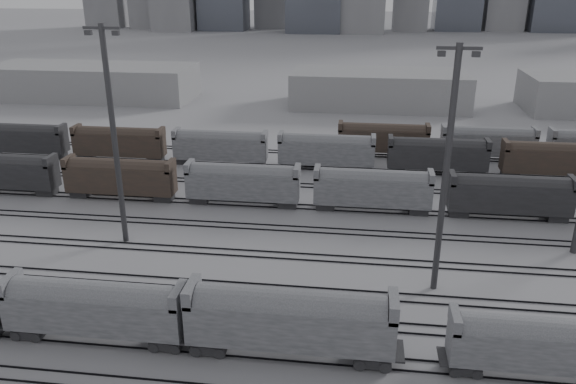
# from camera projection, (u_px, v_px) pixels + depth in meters

# --- Properties ---
(ground) EXTENTS (900.00, 900.00, 0.00)m
(ground) POSITION_uv_depth(u_px,v_px,m) (273.00, 363.00, 44.64)
(ground) COLOR #AAA9AE
(ground) RESTS_ON ground
(tracks) EXTENTS (220.00, 71.50, 0.16)m
(tracks) POSITION_uv_depth(u_px,v_px,m) (298.00, 258.00, 60.78)
(tracks) COLOR black
(tracks) RESTS_ON ground
(hopper_car_a) EXTENTS (15.17, 3.01, 5.43)m
(hopper_car_a) POSITION_uv_depth(u_px,v_px,m) (95.00, 306.00, 46.16)
(hopper_car_a) COLOR #232326
(hopper_car_a) RESTS_ON ground
(hopper_car_b) EXTENTS (16.55, 3.29, 5.92)m
(hopper_car_b) POSITION_uv_depth(u_px,v_px,m) (290.00, 318.00, 44.09)
(hopper_car_b) COLOR #232326
(hopper_car_b) RESTS_ON ground
(hopper_car_c) EXTENTS (14.03, 2.79, 5.02)m
(hopper_car_c) POSITION_uv_depth(u_px,v_px,m) (545.00, 343.00, 41.96)
(hopper_car_c) COLOR #232326
(hopper_car_c) RESTS_ON ground
(light_mast_b) EXTENTS (3.88, 0.62, 24.28)m
(light_mast_b) POSITION_uv_depth(u_px,v_px,m) (114.00, 133.00, 60.35)
(light_mast_b) COLOR #3C3C3F
(light_mast_b) RESTS_ON ground
(light_mast_c) EXTENTS (3.77, 0.60, 23.55)m
(light_mast_c) POSITION_uv_depth(u_px,v_px,m) (446.00, 168.00, 50.71)
(light_mast_c) COLOR #3C3C3F
(light_mast_c) RESTS_ON ground
(bg_string_near) EXTENTS (151.00, 3.00, 5.60)m
(bg_string_near) POSITION_uv_depth(u_px,v_px,m) (372.00, 191.00, 72.22)
(bg_string_near) COLOR gray
(bg_string_near) RESTS_ON ground
(bg_string_mid) EXTENTS (151.00, 3.00, 5.60)m
(bg_string_mid) POSITION_uv_depth(u_px,v_px,m) (437.00, 156.00, 85.79)
(bg_string_mid) COLOR #232326
(bg_string_mid) RESTS_ON ground
(bg_string_far) EXTENTS (66.00, 3.00, 5.60)m
(bg_string_far) POSITION_uv_depth(u_px,v_px,m) (542.00, 146.00, 91.06)
(bg_string_far) COLOR #44342B
(bg_string_far) RESTS_ON ground
(warehouse_left) EXTENTS (50.00, 18.00, 8.00)m
(warehouse_left) POSITION_uv_depth(u_px,v_px,m) (92.00, 82.00, 138.19)
(warehouse_left) COLOR #A2A2A5
(warehouse_left) RESTS_ON ground
(warehouse_mid) EXTENTS (40.00, 18.00, 8.00)m
(warehouse_mid) POSITION_uv_depth(u_px,v_px,m) (379.00, 89.00, 129.73)
(warehouse_mid) COLOR #A2A2A5
(warehouse_mid) RESTS_ON ground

